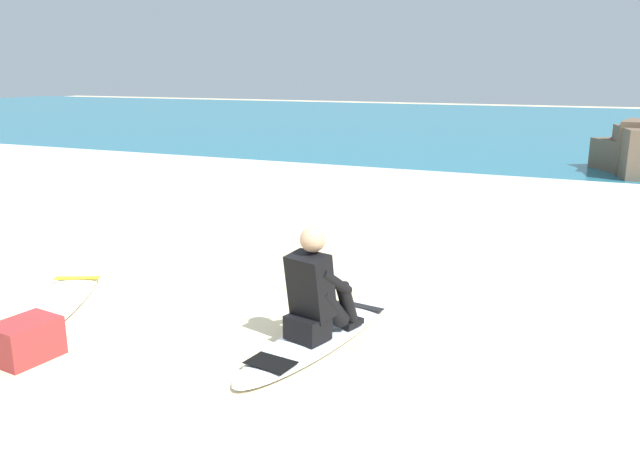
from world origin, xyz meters
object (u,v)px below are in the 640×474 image
at_px(surfboard_main, 323,333).
at_px(surfer_seated, 317,294).
at_px(surfboard_spare_near, 55,303).
at_px(beach_bag, 26,340).

bearing_deg(surfboard_main, surfer_seated, -90.59).
distance_m(surfboard_spare_near, beach_bag, 1.20).
xyz_separation_m(surfboard_spare_near, beach_bag, (0.70, -0.96, 0.12)).
height_order(surfer_seated, surfboard_spare_near, surfer_seated).
height_order(surfer_seated, beach_bag, surfer_seated).
distance_m(surfer_seated, surfboard_spare_near, 2.73).
bearing_deg(beach_bag, surfboard_spare_near, 125.88).
relative_size(surfer_seated, beach_bag, 1.97).
height_order(surfboard_main, beach_bag, beach_bag).
height_order(surfboard_spare_near, beach_bag, beach_bag).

